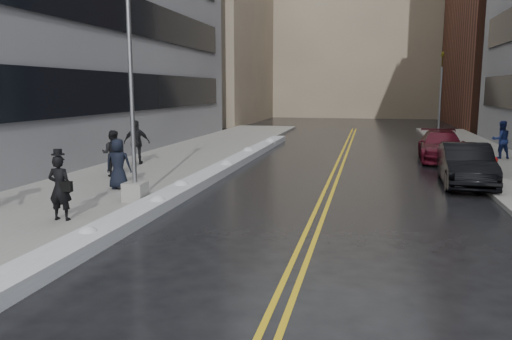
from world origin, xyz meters
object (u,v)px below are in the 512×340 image
Objects in this scene: pedestrian_east at (501,140)px; car_maroon at (441,146)px; pedestrian_fedora at (60,188)px; traffic_signal at (440,93)px; pedestrian_b at (113,153)px; fire_hydrant at (494,165)px; lamppost at (133,126)px; car_black at (466,165)px; pedestrian_c at (118,164)px; pedestrian_d at (137,142)px.

pedestrian_east is 0.36× the size of car_maroon.
pedestrian_fedora is 0.93× the size of pedestrian_east.
traffic_signal reaches higher than pedestrian_b.
fire_hydrant is 0.41× the size of pedestrian_fedora.
car_maroon is (10.80, 12.73, -1.77)m from lamppost.
car_maroon is (0.00, 6.88, -0.04)m from car_black.
traffic_signal is at bearing 92.05° from fire_hydrant.
pedestrian_b is (-15.23, -3.99, 0.54)m from fire_hydrant.
pedestrian_c is 12.95m from car_black.
traffic_signal reaches higher than pedestrian_d.
pedestrian_fedora is at bearing 31.81° from pedestrian_east.
car_black is (13.73, 1.84, -0.28)m from pedestrian_b.
car_maroon is at bearing -130.86° from pedestrian_fedora.
fire_hydrant is at bearing -69.62° from car_maroon.
lamppost is 5.17m from pedestrian_b.
fire_hydrant is at bearing -167.01° from pedestrian_c.
pedestrian_fedora is at bearing -109.16° from lamppost.
car_maroon is (-1.00, -9.27, -2.64)m from traffic_signal.
car_black is at bearing -93.54° from traffic_signal.
lamppost is 4.06× the size of pedestrian_b.
pedestrian_d reaches higher than fire_hydrant.
pedestrian_b is (-14.73, -17.99, -2.31)m from traffic_signal.
traffic_signal is 3.33× the size of pedestrian_c.
pedestrian_b reaches higher than car_black.
pedestrian_east is at bearing -136.21° from pedestrian_fedora.
lamppost is at bearing 28.53° from pedestrian_east.
pedestrian_b is at bearing -170.39° from car_black.
fire_hydrant is 0.40× the size of pedestrian_c.
car_black is (11.70, 8.44, -0.23)m from pedestrian_fedora.
traffic_signal reaches higher than pedestrian_c.
lamppost reaches higher than pedestrian_east.
car_maroon is at bearing 107.59° from fire_hydrant.
fire_hydrant is at bearing 33.04° from lamppost.
pedestrian_c is at bearing -155.36° from fire_hydrant.
lamppost is at bearing -146.96° from fire_hydrant.
car_black reaches higher than car_maroon.
fire_hydrant is 0.39× the size of pedestrian_b.
pedestrian_b is 19.07m from pedestrian_east.
pedestrian_d is (-15.28, -14.73, -2.22)m from traffic_signal.
lamppost reaches higher than fire_hydrant.
car_maroon is at bearing -96.16° from traffic_signal.
pedestrian_fedora is 4.31m from pedestrian_c.
car_black is 0.93× the size of car_maroon.
pedestrian_fedora is 0.36× the size of car_black.
fire_hydrant is 16.92m from pedestrian_fedora.
car_black reaches higher than fire_hydrant.
pedestrian_b is at bearing -165.31° from fire_hydrant.
pedestrian_d is at bearing -136.07° from traffic_signal.
pedestrian_c is at bearing 110.10° from pedestrian_b.
lamppost is 4.23× the size of pedestrian_c.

